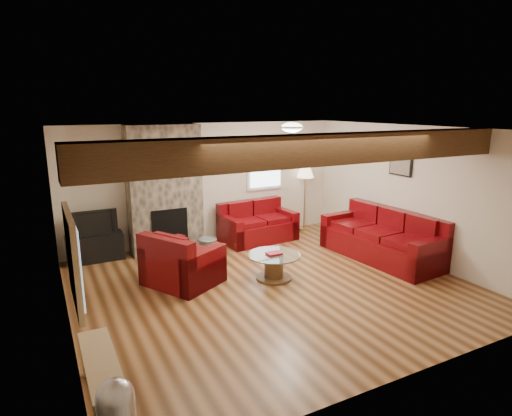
{
  "coord_description": "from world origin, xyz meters",
  "views": [
    {
      "loc": [
        -3.17,
        -5.61,
        2.83
      ],
      "look_at": [
        -0.07,
        0.4,
        1.22
      ],
      "focal_mm": 30.0,
      "sensor_mm": 36.0,
      "label": 1
    }
  ],
  "objects": [
    {
      "name": "armchair_red",
      "position": [
        -1.22,
        0.76,
        0.44
      ],
      "size": [
        1.35,
        1.4,
        0.87
      ],
      "primitive_type": null,
      "rotation": [
        0.0,
        0.0,
        2.09
      ],
      "color": "#400407",
      "rests_on": "floor"
    },
    {
      "name": "artwork_back",
      "position": [
        0.15,
        2.71,
        1.7
      ],
      "size": [
        0.42,
        0.06,
        0.52
      ],
      "primitive_type": null,
      "color": "black",
      "rests_on": "room"
    },
    {
      "name": "coal_bucket",
      "position": [
        -0.4,
        1.8,
        0.18
      ],
      "size": [
        0.38,
        0.38,
        0.36
      ],
      "primitive_type": null,
      "color": "gray",
      "rests_on": "floor"
    },
    {
      "name": "chimney_breast",
      "position": [
        -1.0,
        2.49,
        1.22
      ],
      "size": [
        1.4,
        0.67,
        2.5
      ],
      "color": "#3B352E",
      "rests_on": "floor"
    },
    {
      "name": "sofa_three",
      "position": [
        2.48,
        0.16,
        0.46
      ],
      "size": [
        1.17,
        2.44,
        0.92
      ],
      "primitive_type": null,
      "rotation": [
        0.0,
        0.0,
        -1.49
      ],
      "color": "#400407",
      "rests_on": "floor"
    },
    {
      "name": "loveseat",
      "position": [
        0.92,
        2.23,
        0.42
      ],
      "size": [
        1.63,
        1.02,
        0.83
      ],
      "primitive_type": null,
      "rotation": [
        0.0,
        0.0,
        0.08
      ],
      "color": "#400407",
      "rests_on": "floor"
    },
    {
      "name": "artwork_right",
      "position": [
        2.96,
        0.3,
        1.75
      ],
      "size": [
        0.06,
        0.55,
        0.42
      ],
      "primitive_type": null,
      "color": "black",
      "rests_on": "room"
    },
    {
      "name": "hatch_window",
      "position": [
        -2.96,
        -1.5,
        1.45
      ],
      "size": [
        0.08,
        1.0,
        0.9
      ],
      "primitive_type": null,
      "color": "#A68357",
      "rests_on": "room"
    },
    {
      "name": "room",
      "position": [
        0.0,
        0.0,
        1.25
      ],
      "size": [
        8.0,
        8.0,
        8.0
      ],
      "color": "#502E15",
      "rests_on": "ground"
    },
    {
      "name": "television",
      "position": [
        -2.36,
        2.53,
        0.75
      ],
      "size": [
        0.84,
        0.11,
        0.48
      ],
      "primitive_type": "imported",
      "color": "black",
      "rests_on": "tv_cabinet"
    },
    {
      "name": "back_window",
      "position": [
        1.35,
        2.71,
        1.55
      ],
      "size": [
        0.9,
        0.08,
        1.1
      ],
      "primitive_type": null,
      "color": "silver",
      "rests_on": "room"
    },
    {
      "name": "tv_cabinet",
      "position": [
        -2.36,
        2.53,
        0.25
      ],
      "size": [
        1.01,
        0.4,
        0.5
      ],
      "primitive_type": "cube",
      "color": "black",
      "rests_on": "floor"
    },
    {
      "name": "oak_beam",
      "position": [
        0.0,
        -1.25,
        2.31
      ],
      "size": [
        6.0,
        0.36,
        0.38
      ],
      "primitive_type": "cube",
      "color": "#34210F",
      "rests_on": "room"
    },
    {
      "name": "coffee_table",
      "position": [
        0.18,
        0.22,
        0.22
      ],
      "size": [
        0.89,
        0.89,
        0.47
      ],
      "color": "#402814",
      "rests_on": "floor"
    },
    {
      "name": "pine_bench",
      "position": [
        -2.83,
        -1.73,
        0.24
      ],
      "size": [
        0.3,
        1.28,
        0.48
      ],
      "primitive_type": null,
      "color": "#A68357",
      "rests_on": "floor"
    },
    {
      "name": "ceiling_dome",
      "position": [
        0.9,
        0.9,
        2.44
      ],
      "size": [
        0.4,
        0.4,
        0.18
      ],
      "primitive_type": null,
      "color": "white",
      "rests_on": "room"
    },
    {
      "name": "floor_lamp",
      "position": [
        2.28,
        2.49,
        1.29
      ],
      "size": [
        0.39,
        0.39,
        1.51
      ],
      "color": "#AF8D49",
      "rests_on": "floor"
    }
  ]
}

